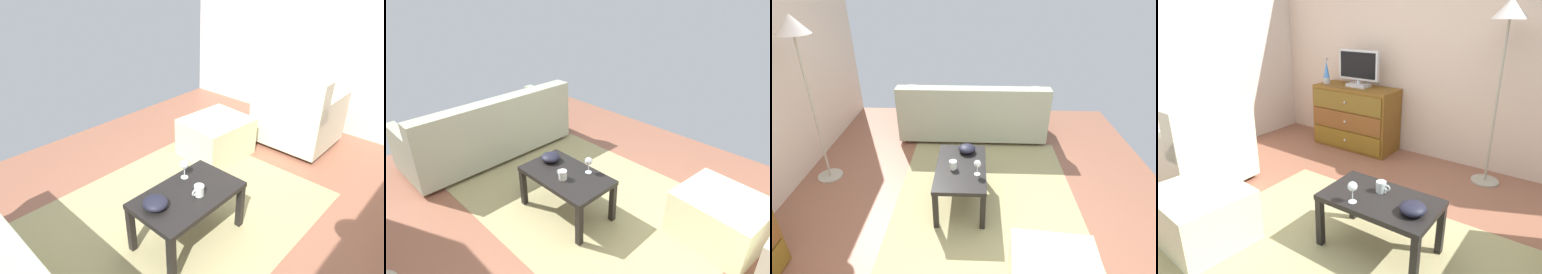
% 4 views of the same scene
% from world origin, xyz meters
% --- Properties ---
extents(ground_plane, '(5.43, 4.49, 0.05)m').
position_xyz_m(ground_plane, '(0.00, 0.00, -0.03)').
color(ground_plane, '#8D5741').
extents(wall_plain_left, '(0.12, 4.49, 2.59)m').
position_xyz_m(wall_plain_left, '(-2.48, 0.00, 1.30)').
color(wall_plain_left, beige).
rests_on(wall_plain_left, ground_plane).
extents(area_rug, '(2.60, 1.90, 0.01)m').
position_xyz_m(area_rug, '(0.20, -0.20, 0.00)').
color(area_rug, tan).
rests_on(area_rug, ground_plane).
extents(coffee_table, '(0.83, 0.50, 0.44)m').
position_xyz_m(coffee_table, '(0.29, 0.07, 0.37)').
color(coffee_table, black).
rests_on(coffee_table, ground_plane).
extents(wine_glass, '(0.07, 0.07, 0.16)m').
position_xyz_m(wine_glass, '(0.16, -0.10, 0.55)').
color(wine_glass, silver).
rests_on(wine_glass, coffee_table).
extents(mug, '(0.11, 0.08, 0.08)m').
position_xyz_m(mug, '(0.25, 0.14, 0.48)').
color(mug, silver).
rests_on(mug, coffee_table).
extents(bowl_decorative, '(0.18, 0.18, 0.08)m').
position_xyz_m(bowl_decorative, '(0.57, 0.02, 0.48)').
color(bowl_decorative, black).
rests_on(bowl_decorative, coffee_table).
extents(armchair, '(0.80, 0.84, 0.91)m').
position_xyz_m(armchair, '(-1.72, -0.09, 0.37)').
color(armchair, '#332319').
rests_on(armchair, ground_plane).
extents(ottoman, '(0.75, 0.66, 0.43)m').
position_xyz_m(ottoman, '(-0.89, -0.62, 0.21)').
color(ottoman, beige).
rests_on(ottoman, ground_plane).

